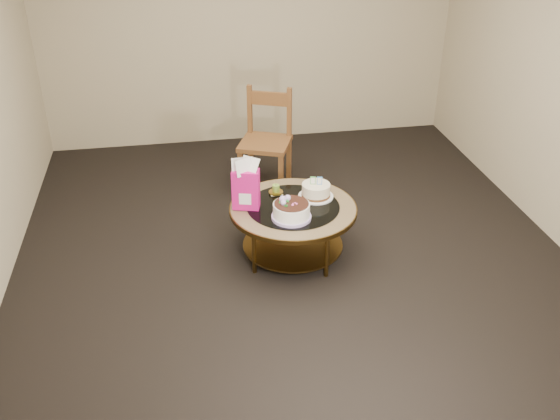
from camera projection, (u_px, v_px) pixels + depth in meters
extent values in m
plane|color=black|center=(293.00, 254.00, 5.18)|extent=(5.00, 5.00, 0.00)
cube|color=tan|center=(249.00, 25.00, 6.67)|extent=(4.50, 0.02, 2.60)
cube|color=tan|center=(420.00, 329.00, 2.40)|extent=(4.50, 0.02, 2.60)
cylinder|color=brown|center=(328.00, 217.00, 5.30)|extent=(0.04, 0.04, 0.42)
cylinder|color=brown|center=(262.00, 214.00, 5.34)|extent=(0.04, 0.04, 0.42)
cylinder|color=brown|center=(254.00, 250.00, 4.85)|extent=(0.04, 0.04, 0.42)
cylinder|color=brown|center=(327.00, 253.00, 4.81)|extent=(0.04, 0.04, 0.42)
cylinder|color=brown|center=(293.00, 244.00, 5.13)|extent=(0.82, 0.82, 0.02)
cylinder|color=brown|center=(293.00, 209.00, 4.96)|extent=(1.02, 1.02, 0.04)
cylinder|color=olive|center=(293.00, 207.00, 4.96)|extent=(1.00, 1.00, 0.01)
cylinder|color=black|center=(293.00, 206.00, 4.95)|extent=(0.74, 0.74, 0.01)
cylinder|color=#B99DDE|center=(291.00, 217.00, 4.78)|extent=(0.31, 0.31, 0.02)
cylinder|color=white|center=(291.00, 211.00, 4.76)|extent=(0.28, 0.28, 0.12)
cylinder|color=black|center=(292.00, 204.00, 4.72)|extent=(0.26, 0.26, 0.01)
sphere|color=#B99DDE|center=(283.00, 199.00, 4.73)|extent=(0.06, 0.06, 0.06)
sphere|color=#B99DDE|center=(288.00, 198.00, 4.76)|extent=(0.05, 0.05, 0.05)
sphere|color=#B99DDE|center=(283.00, 203.00, 4.70)|extent=(0.04, 0.04, 0.04)
cone|color=#207927|center=(288.00, 202.00, 4.73)|extent=(0.04, 0.04, 0.03)
cone|color=#207927|center=(280.00, 203.00, 4.72)|extent=(0.04, 0.04, 0.03)
cone|color=#207927|center=(289.00, 198.00, 4.78)|extent=(0.04, 0.03, 0.03)
cone|color=#207927|center=(287.00, 205.00, 4.68)|extent=(0.04, 0.04, 0.03)
cylinder|color=white|center=(316.00, 196.00, 5.08)|extent=(0.29, 0.29, 0.01)
cylinder|color=#4B2C15|center=(316.00, 195.00, 5.07)|extent=(0.24, 0.24, 0.02)
cylinder|color=#F6E7CC|center=(316.00, 189.00, 5.05)|extent=(0.23, 0.23, 0.09)
cube|color=#49AB4F|center=(313.00, 180.00, 5.01)|extent=(0.04, 0.02, 0.06)
cube|color=white|center=(313.00, 180.00, 5.01)|extent=(0.03, 0.02, 0.05)
cube|color=#3E85D2|center=(320.00, 181.00, 5.01)|extent=(0.04, 0.02, 0.06)
cube|color=white|center=(320.00, 181.00, 5.01)|extent=(0.03, 0.02, 0.05)
cube|color=#D21380|center=(246.00, 189.00, 4.85)|extent=(0.23, 0.17, 0.32)
cube|color=white|center=(246.00, 196.00, 4.88)|extent=(0.12, 0.14, 0.10)
cube|color=#EDC261|center=(276.00, 193.00, 5.13)|extent=(0.10, 0.10, 0.01)
cylinder|color=gold|center=(276.00, 192.00, 5.13)|extent=(0.12, 0.12, 0.01)
cylinder|color=olive|center=(276.00, 188.00, 5.11)|extent=(0.06, 0.06, 0.06)
cylinder|color=black|center=(276.00, 185.00, 5.09)|extent=(0.00, 0.00, 0.01)
cube|color=brown|center=(265.00, 143.00, 5.95)|extent=(0.59, 0.59, 0.04)
cube|color=brown|center=(241.00, 173.00, 5.94)|extent=(0.06, 0.06, 0.49)
cube|color=brown|center=(281.00, 177.00, 5.87)|extent=(0.06, 0.06, 0.49)
cube|color=brown|center=(251.00, 156.00, 6.27)|extent=(0.06, 0.06, 0.49)
cube|color=brown|center=(289.00, 160.00, 6.20)|extent=(0.06, 0.06, 0.49)
cube|color=brown|center=(250.00, 110.00, 6.03)|extent=(0.06, 0.06, 0.50)
cube|color=brown|center=(289.00, 113.00, 5.96)|extent=(0.06, 0.06, 0.50)
cube|color=brown|center=(269.00, 99.00, 5.93)|extent=(0.37, 0.18, 0.13)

